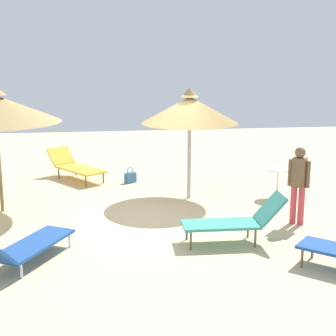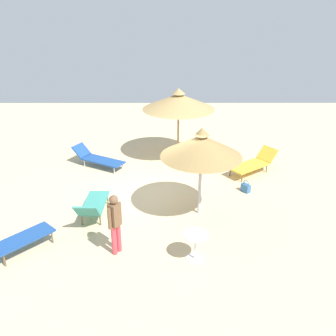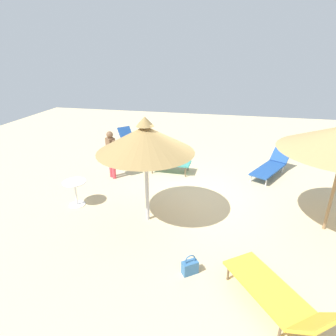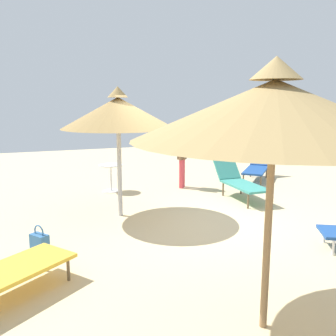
% 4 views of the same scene
% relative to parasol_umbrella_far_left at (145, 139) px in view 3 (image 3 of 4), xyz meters
% --- Properties ---
extents(ground, '(24.00, 24.00, 0.10)m').
position_rel_parasol_umbrella_far_left_xyz_m(ground, '(-0.99, -1.16, -2.20)').
color(ground, beige).
extents(parasol_umbrella_far_left, '(2.30, 2.30, 2.67)m').
position_rel_parasol_umbrella_far_left_xyz_m(parasol_umbrella_far_left, '(0.00, 0.00, 0.00)').
color(parasol_umbrella_far_left, '#B2B2B7').
rests_on(parasol_umbrella_far_left, ground).
extents(lounge_chair_edge, '(1.90, 0.67, 0.93)m').
position_rel_parasol_umbrella_far_left_xyz_m(lounge_chair_edge, '(0.35, -3.08, -1.70)').
color(lounge_chair_edge, teal).
rests_on(lounge_chair_edge, ground).
extents(lounge_chair_front, '(1.55, 2.14, 0.72)m').
position_rel_parasol_umbrella_far_left_xyz_m(lounge_chair_front, '(-3.41, -3.61, -1.82)').
color(lounge_chair_front, '#1E478C').
rests_on(lounge_chair_front, ground).
extents(lounge_chair_near_left, '(1.72, 1.99, 0.79)m').
position_rel_parasol_umbrella_far_left_xyz_m(lounge_chair_near_left, '(-2.83, 2.23, -1.76)').
color(lounge_chair_near_left, gold).
rests_on(lounge_chair_near_left, ground).
extents(lounge_chair_center, '(1.84, 1.77, 0.94)m').
position_rel_parasol_umbrella_far_left_xyz_m(lounge_chair_center, '(2.00, -4.77, -1.72)').
color(lounge_chair_center, '#1E478C').
rests_on(lounge_chair_center, ground).
extents(person_standing_near_right, '(0.39, 0.33, 1.63)m').
position_rel_parasol_umbrella_far_left_xyz_m(person_standing_near_right, '(1.88, -2.21, -1.23)').
color(person_standing_near_right, '#D83F4C').
rests_on(person_standing_near_right, ground).
extents(handbag, '(0.35, 0.31, 0.43)m').
position_rel_parasol_umbrella_far_left_xyz_m(handbag, '(-1.33, 1.66, -2.00)').
color(handbag, '#336699').
rests_on(handbag, ground).
extents(side_table_round, '(0.64, 0.64, 0.73)m').
position_rel_parasol_umbrella_far_left_xyz_m(side_table_round, '(2.15, -0.27, -1.65)').
color(side_table_round, silver).
rests_on(side_table_round, ground).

